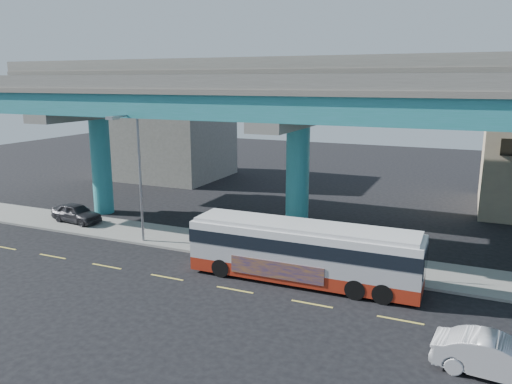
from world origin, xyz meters
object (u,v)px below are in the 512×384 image
at_px(stop_sign, 410,248).
at_px(parked_car, 76,213).
at_px(sedan, 497,357).
at_px(street_lamp, 133,160).
at_px(transit_bus, 303,250).

bearing_deg(stop_sign, parked_car, -171.85).
relative_size(parked_car, stop_sign, 1.76).
distance_m(sedan, parked_car, 28.67).
relative_size(parked_car, street_lamp, 0.51).
bearing_deg(sedan, stop_sign, 33.15).
relative_size(sedan, parked_car, 1.07).
bearing_deg(transit_bus, street_lamp, 172.90).
distance_m(parked_car, street_lamp, 8.66).
bearing_deg(parked_car, stop_sign, -86.97).
distance_m(transit_bus, street_lamp, 12.04).
xyz_separation_m(transit_bus, street_lamp, (-11.36, 1.29, 3.78)).
bearing_deg(sedan, street_lamp, 77.06).
distance_m(transit_bus, parked_car, 18.70).
distance_m(sedan, street_lamp, 21.87).
xyz_separation_m(sedan, parked_car, (-27.27, 8.85, 0.12)).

